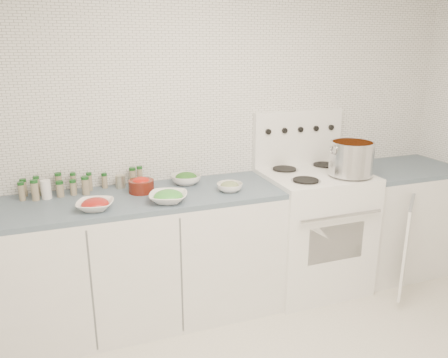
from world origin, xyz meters
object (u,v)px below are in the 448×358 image
at_px(stove, 312,226).
at_px(stock_pot, 351,157).
at_px(bowl_snowpea, 168,197).
at_px(bowl_tomato, 95,205).

relative_size(stove, stock_pot, 4.04).
xyz_separation_m(stove, bowl_snowpea, (-1.17, -0.17, 0.44)).
relative_size(stock_pot, bowl_tomato, 1.26).
height_order(bowl_tomato, bowl_snowpea, bowl_snowpea).
height_order(stove, bowl_snowpea, stove).
bearing_deg(bowl_tomato, stove, 5.41).
height_order(stock_pot, bowl_snowpea, stock_pot).
height_order(stove, bowl_tomato, stove).
xyz_separation_m(bowl_tomato, bowl_snowpea, (0.44, -0.02, 0.00)).
distance_m(stock_pot, bowl_snowpea, 1.37).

